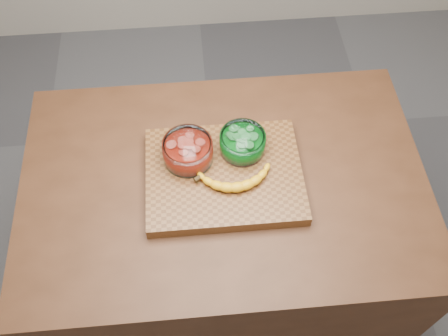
{
  "coord_description": "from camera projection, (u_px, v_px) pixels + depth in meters",
  "views": [
    {
      "loc": [
        -0.07,
        -0.78,
        2.14
      ],
      "look_at": [
        0.0,
        0.0,
        0.96
      ],
      "focal_mm": 40.0,
      "sensor_mm": 36.0,
      "label": 1
    }
  ],
  "objects": [
    {
      "name": "banana",
      "position": [
        235.0,
        178.0,
        1.4
      ],
      "size": [
        0.24,
        0.11,
        0.03
      ],
      "primitive_type": null,
      "color": "gold",
      "rests_on": "cutting_board"
    },
    {
      "name": "ground",
      "position": [
        224.0,
        288.0,
        2.22
      ],
      "size": [
        3.5,
        3.5,
        0.0
      ],
      "primitive_type": "plane",
      "color": "#5D5D62",
      "rests_on": "ground"
    },
    {
      "name": "bowl_red",
      "position": [
        188.0,
        151.0,
        1.43
      ],
      "size": [
        0.15,
        0.15,
        0.07
      ],
      "color": "white",
      "rests_on": "cutting_board"
    },
    {
      "name": "bowl_green",
      "position": [
        242.0,
        143.0,
        1.45
      ],
      "size": [
        0.13,
        0.13,
        0.06
      ],
      "color": "white",
      "rests_on": "cutting_board"
    },
    {
      "name": "cutting_board",
      "position": [
        224.0,
        176.0,
        1.45
      ],
      "size": [
        0.45,
        0.35,
        0.04
      ],
      "primitive_type": "cube",
      "color": "brown",
      "rests_on": "counter"
    },
    {
      "name": "counter",
      "position": [
        224.0,
        244.0,
        1.84
      ],
      "size": [
        1.2,
        0.8,
        0.9
      ],
      "primitive_type": "cube",
      "color": "#472715",
      "rests_on": "ground"
    }
  ]
}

